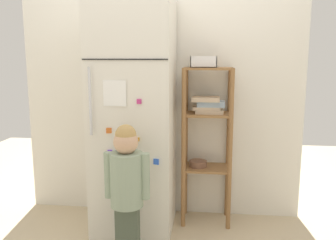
{
  "coord_description": "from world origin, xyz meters",
  "views": [
    {
      "loc": [
        0.41,
        -2.72,
        1.38
      ],
      "look_at": [
        0.1,
        0.02,
        0.89
      ],
      "focal_mm": 38.12,
      "sensor_mm": 36.0,
      "label": 1
    }
  ],
  "objects": [
    {
      "name": "ground_plane",
      "position": [
        0.0,
        0.0,
        0.0
      ],
      "size": [
        6.0,
        6.0,
        0.0
      ],
      "primitive_type": "plane",
      "color": "tan"
    },
    {
      "name": "kitchen_wall_back",
      "position": [
        0.0,
        0.34,
        1.17
      ],
      "size": [
        2.41,
        0.03,
        2.34
      ],
      "primitive_type": "cube",
      "color": "silver",
      "rests_on": "ground"
    },
    {
      "name": "refrigerator",
      "position": [
        -0.17,
        0.02,
        0.92
      ],
      "size": [
        0.62,
        0.62,
        1.84
      ],
      "color": "silver",
      "rests_on": "ground"
    },
    {
      "name": "child_standing",
      "position": [
        -0.13,
        -0.48,
        0.57
      ],
      "size": [
        0.31,
        0.23,
        0.95
      ],
      "color": "#4A5545",
      "rests_on": "ground"
    },
    {
      "name": "pantry_shelf_unit",
      "position": [
        0.4,
        0.17,
        0.81
      ],
      "size": [
        0.4,
        0.29,
        1.3
      ],
      "color": "olive",
      "rests_on": "ground"
    },
    {
      "name": "fruit_bin",
      "position": [
        0.37,
        0.17,
        1.34
      ],
      "size": [
        0.21,
        0.14,
        0.09
      ],
      "color": "white",
      "rests_on": "pantry_shelf_unit"
    }
  ]
}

